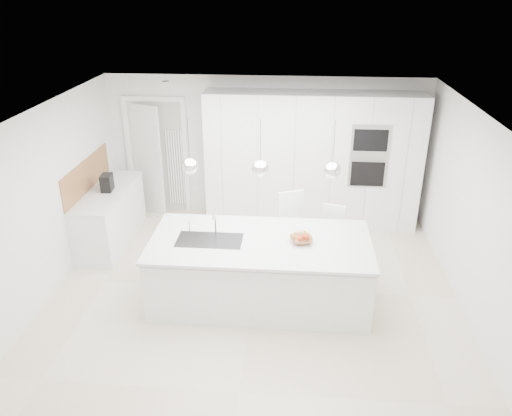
# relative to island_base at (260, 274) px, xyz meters

# --- Properties ---
(floor) EXTENTS (5.50, 5.50, 0.00)m
(floor) POSITION_rel_island_base_xyz_m (-0.10, 0.30, -0.43)
(floor) COLOR beige
(floor) RESTS_ON ground
(wall_back) EXTENTS (5.50, 0.00, 5.50)m
(wall_back) POSITION_rel_island_base_xyz_m (-0.10, 2.80, 0.82)
(wall_back) COLOR white
(wall_back) RESTS_ON ground
(wall_left) EXTENTS (0.00, 5.00, 5.00)m
(wall_left) POSITION_rel_island_base_xyz_m (-2.85, 0.30, 0.82)
(wall_left) COLOR white
(wall_left) RESTS_ON ground
(ceiling) EXTENTS (5.50, 5.50, 0.00)m
(ceiling) POSITION_rel_island_base_xyz_m (-0.10, 0.30, 2.07)
(ceiling) COLOR white
(ceiling) RESTS_ON wall_back
(tall_cabinets) EXTENTS (3.60, 0.60, 2.30)m
(tall_cabinets) POSITION_rel_island_base_xyz_m (0.70, 2.50, 0.72)
(tall_cabinets) COLOR white
(tall_cabinets) RESTS_ON floor
(oven_stack) EXTENTS (0.62, 0.04, 1.05)m
(oven_stack) POSITION_rel_island_base_xyz_m (1.60, 2.19, 0.92)
(oven_stack) COLOR #A5A5A8
(oven_stack) RESTS_ON tall_cabinets
(doorway_frame) EXTENTS (1.11, 0.08, 2.13)m
(doorway_frame) POSITION_rel_island_base_xyz_m (-2.05, 2.77, 0.59)
(doorway_frame) COLOR white
(doorway_frame) RESTS_ON floor
(hallway_door) EXTENTS (0.76, 0.38, 2.00)m
(hallway_door) POSITION_rel_island_base_xyz_m (-2.30, 2.72, 0.57)
(hallway_door) COLOR white
(hallway_door) RESTS_ON floor
(radiator) EXTENTS (0.32, 0.04, 1.40)m
(radiator) POSITION_rel_island_base_xyz_m (-1.73, 2.76, 0.42)
(radiator) COLOR white
(radiator) RESTS_ON floor
(left_base_cabinets) EXTENTS (0.60, 1.80, 0.86)m
(left_base_cabinets) POSITION_rel_island_base_xyz_m (-2.55, 1.50, 0.00)
(left_base_cabinets) COLOR white
(left_base_cabinets) RESTS_ON floor
(left_worktop) EXTENTS (0.62, 1.82, 0.04)m
(left_worktop) POSITION_rel_island_base_xyz_m (-2.55, 1.50, 0.45)
(left_worktop) COLOR silver
(left_worktop) RESTS_ON left_base_cabinets
(oak_backsplash) EXTENTS (0.02, 1.80, 0.50)m
(oak_backsplash) POSITION_rel_island_base_xyz_m (-2.84, 1.50, 0.72)
(oak_backsplash) COLOR #A06C3E
(oak_backsplash) RESTS_ON wall_left
(island_base) EXTENTS (2.80, 1.20, 0.86)m
(island_base) POSITION_rel_island_base_xyz_m (0.00, 0.00, 0.00)
(island_base) COLOR white
(island_base) RESTS_ON floor
(island_worktop) EXTENTS (2.84, 1.40, 0.04)m
(island_worktop) POSITION_rel_island_base_xyz_m (0.00, 0.05, 0.45)
(island_worktop) COLOR silver
(island_worktop) RESTS_ON island_base
(island_sink) EXTENTS (0.84, 0.44, 0.18)m
(island_sink) POSITION_rel_island_base_xyz_m (-0.65, -0.00, 0.39)
(island_sink) COLOR #3F3F42
(island_sink) RESTS_ON island_worktop
(island_tap) EXTENTS (0.02, 0.02, 0.30)m
(island_tap) POSITION_rel_island_base_xyz_m (-0.60, 0.20, 0.62)
(island_tap) COLOR white
(island_tap) RESTS_ON island_worktop
(pendant_left) EXTENTS (0.20, 0.20, 0.20)m
(pendant_left) POSITION_rel_island_base_xyz_m (-0.85, -0.00, 1.47)
(pendant_left) COLOR white
(pendant_left) RESTS_ON ceiling
(pendant_mid) EXTENTS (0.20, 0.20, 0.20)m
(pendant_mid) POSITION_rel_island_base_xyz_m (-0.00, -0.00, 1.47)
(pendant_mid) COLOR white
(pendant_mid) RESTS_ON ceiling
(pendant_right) EXTENTS (0.20, 0.20, 0.20)m
(pendant_right) POSITION_rel_island_base_xyz_m (0.85, -0.00, 1.47)
(pendant_right) COLOR white
(pendant_right) RESTS_ON ceiling
(fruit_bowl) EXTENTS (0.34, 0.34, 0.07)m
(fruit_bowl) POSITION_rel_island_base_xyz_m (0.52, 0.04, 0.51)
(fruit_bowl) COLOR #A06C3E
(fruit_bowl) RESTS_ON island_worktop
(espresso_machine) EXTENTS (0.18, 0.26, 0.27)m
(espresso_machine) POSITION_rel_island_base_xyz_m (-2.53, 1.51, 0.60)
(espresso_machine) COLOR black
(espresso_machine) RESTS_ON left_worktop
(bar_stool_left) EXTENTS (0.59, 0.67, 1.21)m
(bar_stool_left) POSITION_rel_island_base_xyz_m (0.37, 0.78, 0.17)
(bar_stool_left) COLOR white
(bar_stool_left) RESTS_ON floor
(bar_stool_right) EXTENTS (0.45, 0.55, 1.03)m
(bar_stool_right) POSITION_rel_island_base_xyz_m (0.99, 0.79, 0.09)
(bar_stool_right) COLOR white
(bar_stool_right) RESTS_ON floor
(apple_a) EXTENTS (0.09, 0.09, 0.09)m
(apple_a) POSITION_rel_island_base_xyz_m (0.58, 0.06, 0.54)
(apple_a) COLOR #BD3B1B
(apple_a) RESTS_ON fruit_bowl
(apple_b) EXTENTS (0.07, 0.07, 0.07)m
(apple_b) POSITION_rel_island_base_xyz_m (0.51, 0.02, 0.54)
(apple_b) COLOR #BD3B1B
(apple_b) RESTS_ON fruit_bowl
(banana_bunch) EXTENTS (0.23, 0.16, 0.20)m
(banana_bunch) POSITION_rel_island_base_xyz_m (0.50, 0.05, 0.58)
(banana_bunch) COLOR gold
(banana_bunch) RESTS_ON fruit_bowl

